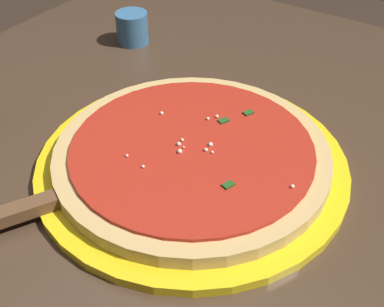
# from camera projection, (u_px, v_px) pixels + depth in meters

# --- Properties ---
(restaurant_table) EXTENTS (1.03, 0.83, 0.73)m
(restaurant_table) POSITION_uv_depth(u_px,v_px,m) (152.00, 247.00, 0.65)
(restaurant_table) COLOR black
(restaurant_table) RESTS_ON ground_plane
(serving_plate) EXTENTS (0.35, 0.35, 0.01)m
(serving_plate) POSITION_uv_depth(u_px,v_px,m) (192.00, 163.00, 0.57)
(serving_plate) COLOR yellow
(serving_plate) RESTS_ON restaurant_table
(pizza) EXTENTS (0.31, 0.31, 0.02)m
(pizza) POSITION_uv_depth(u_px,v_px,m) (192.00, 153.00, 0.56)
(pizza) COLOR #DBB26B
(pizza) RESTS_ON serving_plate
(pizza_server) EXTENTS (0.21, 0.15, 0.01)m
(pizza_server) POSITION_uv_depth(u_px,v_px,m) (45.00, 204.00, 0.50)
(pizza_server) COLOR silver
(pizza_server) RESTS_ON serving_plate
(cup_small_sauce) EXTENTS (0.05, 0.05, 0.05)m
(cup_small_sauce) POSITION_uv_depth(u_px,v_px,m) (132.00, 28.00, 0.80)
(cup_small_sauce) COLOR teal
(cup_small_sauce) RESTS_ON restaurant_table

